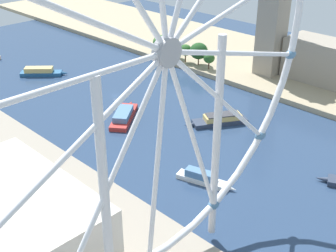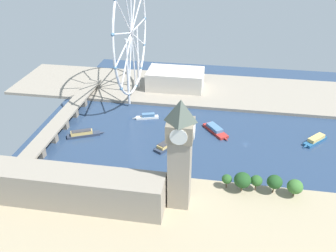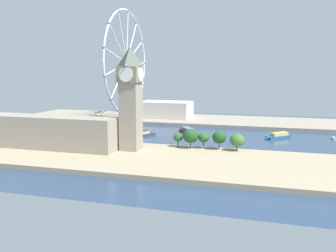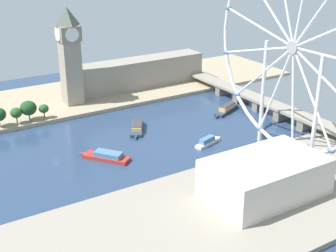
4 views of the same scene
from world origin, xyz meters
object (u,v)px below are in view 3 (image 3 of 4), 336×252
object	(u,v)px
ferris_wheel	(126,63)
river_bridge	(55,123)
riverside_hall	(166,110)
tour_boat_4	(188,131)
tour_boat_1	(132,126)
tour_boat_3	(278,136)
tour_boat_2	(141,134)
tour_boat_5	(71,129)
clock_tower	(130,97)
parliament_block	(43,132)

from	to	relation	value
ferris_wheel	river_bridge	distance (m)	110.12
riverside_hall	tour_boat_4	size ratio (longest dim) A/B	2.00
river_bridge	tour_boat_1	world-z (taller)	river_bridge
river_bridge	tour_boat_3	world-z (taller)	river_bridge
river_bridge	tour_boat_2	distance (m)	103.42
tour_boat_1	tour_boat_4	size ratio (longest dim) A/B	0.82
river_bridge	tour_boat_3	size ratio (longest dim) A/B	7.54
tour_boat_4	tour_boat_1	bearing A→B (deg)	-139.64
tour_boat_4	tour_boat_5	size ratio (longest dim) A/B	0.95
clock_tower	riverside_hall	world-z (taller)	clock_tower
clock_tower	tour_boat_3	bearing A→B (deg)	-46.80
tour_boat_1	tour_boat_4	world-z (taller)	tour_boat_4
parliament_block	river_bridge	distance (m)	112.00
clock_tower	parliament_block	size ratio (longest dim) A/B	0.64
river_bridge	tour_boat_5	size ratio (longest dim) A/B	5.87
ferris_wheel	tour_boat_1	xyz separation A→B (m)	(-44.09, -23.59, -67.60)
river_bridge	tour_boat_1	xyz separation A→B (m)	(30.95, -74.11, -4.81)
tour_boat_2	tour_boat_4	size ratio (longest dim) A/B	0.99
tour_boat_3	tour_boat_4	world-z (taller)	tour_boat_3
parliament_block	tour_boat_4	xyz separation A→B (m)	(113.80, -86.46, -13.16)
parliament_block	riverside_hall	world-z (taller)	parliament_block
clock_tower	tour_boat_1	distance (m)	132.60
tour_boat_1	tour_boat_2	size ratio (longest dim) A/B	0.83
river_bridge	tour_boat_5	bearing A→B (deg)	-112.79
river_bridge	tour_boat_4	distance (m)	141.55
tour_boat_1	tour_boat_2	xyz separation A→B (m)	(-45.89, -28.12, 0.14)
clock_tower	tour_boat_5	xyz separation A→B (m)	(75.36, 96.27, -40.23)
tour_boat_1	tour_boat_5	size ratio (longest dim) A/B	0.78
tour_boat_1	tour_boat_5	bearing A→B (deg)	23.67
parliament_block	tour_boat_4	size ratio (longest dim) A/B	3.88
tour_boat_2	tour_boat_1	bearing A→B (deg)	62.99
river_bridge	parliament_block	bearing A→B (deg)	-151.04
parliament_block	tour_boat_1	bearing A→B (deg)	-8.85
parliament_block	tour_boat_3	distance (m)	205.01
tour_boat_1	tour_boat_3	xyz separation A→B (m)	(-18.47, -152.36, 0.19)
tour_boat_2	tour_boat_3	world-z (taller)	tour_boat_3
tour_boat_5	tour_boat_2	bearing A→B (deg)	-27.89
tour_boat_4	tour_boat_5	distance (m)	118.28
riverside_hall	tour_boat_3	distance (m)	162.99
tour_boat_2	tour_boat_5	world-z (taller)	tour_boat_5
tour_boat_1	tour_boat_2	world-z (taller)	tour_boat_2
clock_tower	tour_boat_3	xyz separation A→B (m)	(98.48, -104.87, -40.42)
river_bridge	tour_boat_2	world-z (taller)	river_bridge
tour_boat_5	riverside_hall	bearing A→B (deg)	35.17
tour_boat_2	tour_boat_5	size ratio (longest dim) A/B	0.94
tour_boat_1	tour_boat_2	distance (m)	53.82
clock_tower	tour_boat_5	distance (m)	128.71
tour_boat_5	ferris_wheel	bearing A→B (deg)	48.92
clock_tower	parliament_block	xyz separation A→B (m)	(-11.72, 67.51, -27.38)
ferris_wheel	tour_boat_3	xyz separation A→B (m)	(-62.56, -175.95, -67.41)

